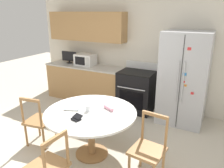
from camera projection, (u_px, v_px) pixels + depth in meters
ground_plane at (68, 163)px, 3.31m from camera, size 14.00×14.00×0.00m
back_wall at (123, 45)px, 5.17m from camera, size 5.20×0.44×2.60m
kitchen_counter at (86, 82)px, 5.62m from camera, size 2.04×0.64×0.90m
refrigerator at (184, 78)px, 4.33m from camera, size 0.89×0.80×1.84m
oven_range at (137, 91)px, 4.97m from camera, size 0.76×0.68×1.08m
microwave at (85, 60)px, 5.45m from camera, size 0.48×0.35×0.28m
countertop_tv at (69, 57)px, 5.66m from camera, size 0.42×0.16×0.31m
dining_table at (91, 119)px, 3.33m from camera, size 1.40×1.40×0.75m
dining_chair_right at (148, 150)px, 2.91m from camera, size 0.47×0.47×0.90m
dining_chair_left at (39, 121)px, 3.67m from camera, size 0.48×0.48×0.90m
dining_chair_near at (48, 167)px, 2.58m from camera, size 0.46×0.46×0.90m
candle_glass at (88, 109)px, 3.29m from camera, size 0.08×0.08×0.09m
folded_napkin at (109, 108)px, 3.35m from camera, size 0.20×0.13×0.05m
wallet at (77, 118)px, 3.04m from camera, size 0.14×0.15×0.07m
mail_stack at (74, 106)px, 3.44m from camera, size 0.31×0.36×0.02m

